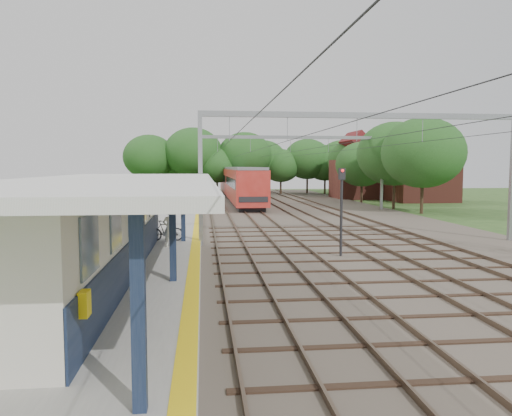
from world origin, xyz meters
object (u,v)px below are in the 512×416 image
signal_post (341,203)px  bicycle (166,231)px  train (238,182)px  person (170,228)px

signal_post → bicycle: bearing=148.8°
bicycle → signal_post: bearing=-117.6°
train → person: bearing=-98.9°
person → bicycle: person is taller
bicycle → signal_post: signal_post is taller
bicycle → train: bearing=-12.6°
bicycle → person: bearing=-173.1°
signal_post → train: bearing=86.3°
train → bicycle: bearing=-99.8°
person → bicycle: 1.90m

